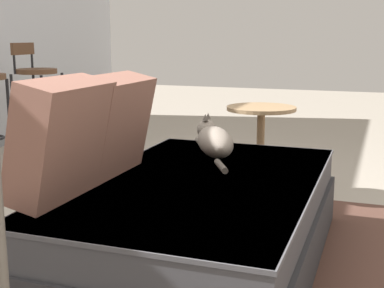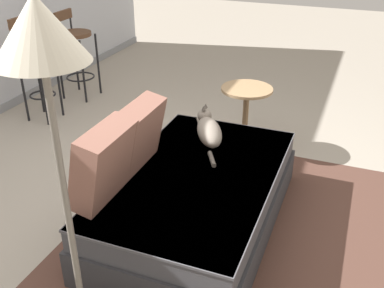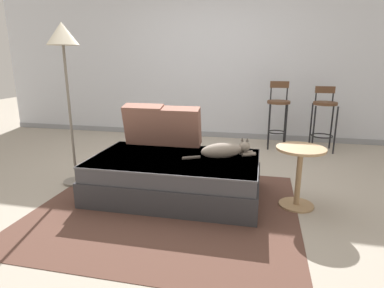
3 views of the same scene
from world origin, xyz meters
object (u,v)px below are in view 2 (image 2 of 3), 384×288
(cat, at_px, (209,130))
(floor_lamp, at_px, (46,75))
(bar_stool_near_window, at_px, (36,61))
(bar_stool_by_doorway, at_px, (76,47))
(throw_pillow_middle, at_px, (138,135))
(side_table, at_px, (246,110))
(couch, at_px, (198,198))
(throw_pillow_corner, at_px, (104,164))

(cat, distance_m, floor_lamp, 1.91)
(bar_stool_near_window, xyz_separation_m, bar_stool_by_doorway, (0.66, -0.00, -0.04))
(throw_pillow_middle, height_order, bar_stool_by_doorway, bar_stool_by_doorway)
(throw_pillow_middle, xyz_separation_m, side_table, (1.22, -0.39, -0.26))
(side_table, distance_m, floor_lamp, 2.59)
(cat, xyz_separation_m, side_table, (0.70, -0.09, -0.11))
(couch, relative_size, side_table, 2.90)
(throw_pillow_middle, relative_size, bar_stool_near_window, 0.44)
(cat, bearing_deg, bar_stool_by_doorway, 58.21)
(bar_stool_near_window, bearing_deg, throw_pillow_corner, -131.71)
(floor_lamp, bearing_deg, couch, -4.56)
(cat, relative_size, bar_stool_by_doorway, 0.73)
(floor_lamp, bearing_deg, side_table, -2.14)
(bar_stool_by_doorway, relative_size, floor_lamp, 0.56)
(bar_stool_near_window, distance_m, bar_stool_by_doorway, 0.66)
(bar_stool_by_doorway, bearing_deg, throw_pillow_corner, -142.06)
(cat, height_order, bar_stool_near_window, bar_stool_near_window)
(couch, relative_size, bar_stool_by_doorway, 1.75)
(throw_pillow_middle, bearing_deg, couch, -83.79)
(throw_pillow_middle, height_order, cat, throw_pillow_middle)
(couch, xyz_separation_m, side_table, (1.18, 0.01, 0.17))
(couch, height_order, cat, cat)
(throw_pillow_corner, height_order, floor_lamp, floor_lamp)
(throw_pillow_corner, distance_m, floor_lamp, 1.12)
(throw_pillow_middle, xyz_separation_m, floor_lamp, (-1.13, -0.31, 0.81))
(cat, height_order, bar_stool_by_doorway, bar_stool_by_doorway)
(cat, bearing_deg, side_table, -7.49)
(couch, height_order, floor_lamp, floor_lamp)
(side_table, relative_size, floor_lamp, 0.34)
(couch, height_order, throw_pillow_corner, throw_pillow_corner)
(bar_stool_near_window, height_order, floor_lamp, floor_lamp)
(throw_pillow_middle, bearing_deg, cat, -30.04)
(side_table, bearing_deg, couch, -179.71)
(throw_pillow_corner, distance_m, throw_pillow_middle, 0.41)
(cat, distance_m, bar_stool_by_doorway, 2.34)
(bar_stool_near_window, bearing_deg, floor_lamp, -138.16)
(bar_stool_by_doorway, bearing_deg, bar_stool_near_window, 179.85)
(couch, distance_m, bar_stool_by_doorway, 2.72)
(throw_pillow_corner, relative_size, side_table, 0.81)
(throw_pillow_corner, xyz_separation_m, floor_lamp, (-0.72, -0.30, 0.80))
(throw_pillow_corner, height_order, bar_stool_by_doorway, bar_stool_by_doorway)
(cat, height_order, side_table, cat)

